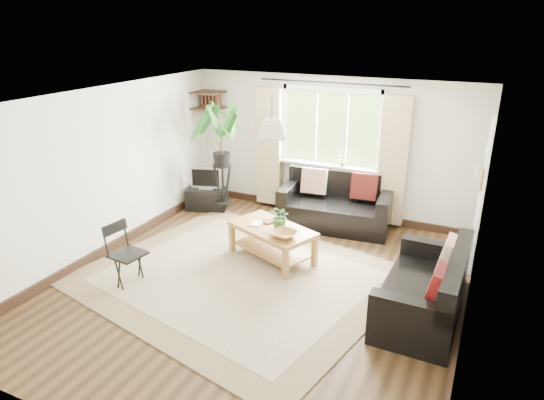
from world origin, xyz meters
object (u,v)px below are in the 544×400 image
at_px(sofa_right, 423,285).
at_px(palm_stand, 222,160).
at_px(sofa_back, 336,203).
at_px(folding_chair, 128,256).
at_px(coffee_table, 272,243).
at_px(tv_stand, 207,199).

distance_m(sofa_right, palm_stand, 4.13).
distance_m(sofa_back, folding_chair, 3.46).
bearing_deg(sofa_back, coffee_table, -111.64).
bearing_deg(tv_stand, coffee_table, -51.61).
bearing_deg(coffee_table, folding_chair, -134.09).
height_order(sofa_right, folding_chair, folding_chair).
height_order(sofa_right, coffee_table, sofa_right).
xyz_separation_m(sofa_back, sofa_right, (1.72, -2.04, -0.03)).
relative_size(coffee_table, folding_chair, 1.48).
bearing_deg(coffee_table, sofa_right, -13.61).
relative_size(sofa_right, coffee_table, 1.38).
relative_size(sofa_right, palm_stand, 0.86).
relative_size(coffee_table, tv_stand, 1.72).
distance_m(sofa_right, tv_stand, 4.48).
distance_m(sofa_back, tv_stand, 2.39).
height_order(sofa_right, tv_stand, sofa_right).
bearing_deg(folding_chair, palm_stand, 10.34).
xyz_separation_m(coffee_table, palm_stand, (-1.53, 1.22, 0.73)).
height_order(sofa_back, tv_stand, sofa_back).
xyz_separation_m(palm_stand, folding_chair, (0.15, -2.64, -0.57)).
distance_m(coffee_table, tv_stand, 2.31).
distance_m(coffee_table, palm_stand, 2.08).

